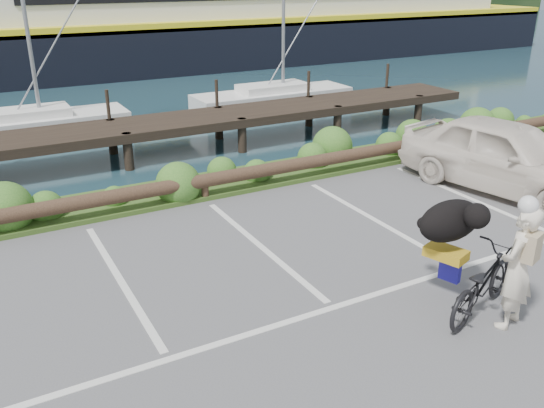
{
  "coord_description": "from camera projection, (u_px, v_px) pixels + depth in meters",
  "views": [
    {
      "loc": [
        -4.38,
        -6.47,
        4.71
      ],
      "look_at": [
        -0.12,
        1.31,
        1.1
      ],
      "focal_mm": 38.0,
      "sensor_mm": 36.0,
      "label": 1
    }
  ],
  "objects": [
    {
      "name": "ground",
      "position": [
        319.0,
        296.0,
        8.98
      ],
      "size": [
        72.0,
        72.0,
        0.0
      ],
      "primitive_type": "plane",
      "color": "#525154"
    },
    {
      "name": "bicycle",
      "position": [
        482.0,
        283.0,
        8.35
      ],
      "size": [
        2.0,
        1.22,
        0.99
      ],
      "primitive_type": "imported",
      "rotation": [
        0.0,
        0.0,
        1.89
      ],
      "color": "black",
      "rests_on": "ground"
    },
    {
      "name": "cyclist",
      "position": [
        517.0,
        268.0,
        7.92
      ],
      "size": [
        0.77,
        0.62,
        1.82
      ],
      "primitive_type": "imported",
      "rotation": [
        0.0,
        0.0,
        3.46
      ],
      "color": "white",
      "rests_on": "ground"
    },
    {
      "name": "log_rail",
      "position": [
        206.0,
        200.0,
        12.72
      ],
      "size": [
        32.0,
        0.3,
        0.6
      ],
      "primitive_type": null,
      "color": "#443021",
      "rests_on": "ground"
    },
    {
      "name": "parked_car",
      "position": [
        506.0,
        156.0,
        12.99
      ],
      "size": [
        2.93,
        5.15,
        1.65
      ],
      "primitive_type": "imported",
      "rotation": [
        0.0,
        0.0,
        0.21
      ],
      "color": "silver",
      "rests_on": "ground"
    },
    {
      "name": "vegetation_strip",
      "position": [
        194.0,
        188.0,
        13.27
      ],
      "size": [
        34.0,
        1.6,
        0.1
      ],
      "primitive_type": "cube",
      "color": "#3D5B21",
      "rests_on": "ground"
    },
    {
      "name": "dog",
      "position": [
        450.0,
        221.0,
        8.43
      ],
      "size": [
        0.85,
        1.2,
        0.63
      ],
      "primitive_type": "ellipsoid",
      "rotation": [
        0.0,
        0.0,
        1.89
      ],
      "color": "black",
      "rests_on": "bicycle"
    }
  ]
}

